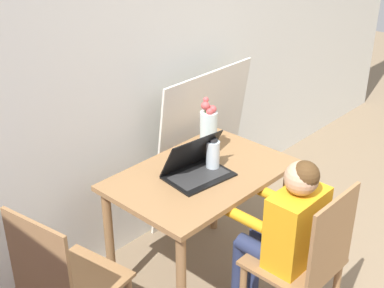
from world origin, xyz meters
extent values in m
cube|color=silver|center=(0.00, 2.23, 1.25)|extent=(6.40, 0.05, 2.50)
cube|color=olive|center=(-0.03, 1.63, 0.71)|extent=(0.98, 0.65, 0.03)
cylinder|color=olive|center=(0.42, 1.36, 0.35)|extent=(0.05, 0.05, 0.70)
cylinder|color=olive|center=(-0.47, 1.91, 0.35)|extent=(0.05, 0.05, 0.70)
cylinder|color=olive|center=(0.42, 1.91, 0.35)|extent=(0.05, 0.05, 0.70)
cube|color=olive|center=(-0.01, 1.03, 0.45)|extent=(0.40, 0.40, 0.02)
cube|color=olive|center=(-0.01, 0.84, 0.68)|extent=(0.38, 0.02, 0.45)
cylinder|color=olive|center=(0.16, 1.20, 0.22)|extent=(0.04, 0.04, 0.44)
cube|color=olive|center=(-0.83, 1.70, 0.45)|extent=(0.46, 0.46, 0.02)
cube|color=olive|center=(-1.02, 1.67, 0.68)|extent=(0.08, 0.38, 0.45)
cylinder|color=olive|center=(-0.69, 1.89, 0.22)|extent=(0.04, 0.04, 0.44)
cube|color=orange|center=(-0.01, 1.03, 0.65)|extent=(0.31, 0.18, 0.39)
sphere|color=tan|center=(-0.01, 1.03, 0.93)|extent=(0.16, 0.16, 0.16)
sphere|color=#4C3319|center=(-0.01, 1.01, 0.95)|extent=(0.14, 0.14, 0.14)
cylinder|color=navy|center=(0.06, 1.17, 0.47)|extent=(0.09, 0.28, 0.09)
cylinder|color=navy|center=(-0.08, 1.17, 0.47)|extent=(0.09, 0.28, 0.09)
cylinder|color=navy|center=(0.06, 1.31, 0.23)|extent=(0.07, 0.07, 0.46)
cylinder|color=navy|center=(-0.08, 1.31, 0.23)|extent=(0.07, 0.07, 0.46)
cylinder|color=orange|center=(0.12, 1.24, 0.67)|extent=(0.06, 0.24, 0.06)
cylinder|color=orange|center=(-0.14, 1.24, 0.67)|extent=(0.06, 0.24, 0.06)
cube|color=black|center=(-0.07, 1.61, 0.73)|extent=(0.37, 0.28, 0.01)
cube|color=#2D2D2D|center=(-0.07, 1.61, 0.74)|extent=(0.32, 0.21, 0.00)
cube|color=black|center=(-0.06, 1.67, 0.84)|extent=(0.35, 0.16, 0.22)
cube|color=black|center=(-0.06, 1.68, 0.84)|extent=(0.32, 0.14, 0.19)
cylinder|color=silver|center=(0.17, 1.75, 0.86)|extent=(0.10, 0.10, 0.26)
cylinder|color=#3D7A38|center=(0.19, 1.76, 0.89)|extent=(0.01, 0.01, 0.22)
sphere|color=#CC4C4C|center=(0.19, 1.76, 1.00)|extent=(0.03, 0.03, 0.03)
cylinder|color=#3D7A38|center=(0.17, 1.78, 0.92)|extent=(0.01, 0.01, 0.27)
sphere|color=#CC4C4C|center=(0.17, 1.78, 1.05)|extent=(0.03, 0.03, 0.03)
cylinder|color=#3D7A38|center=(0.15, 1.76, 0.90)|extent=(0.01, 0.01, 0.25)
sphere|color=#CC4C4C|center=(0.15, 1.76, 1.03)|extent=(0.05, 0.05, 0.05)
cylinder|color=#3D7A38|center=(0.15, 1.74, 0.89)|extent=(0.01, 0.01, 0.22)
sphere|color=#CC4C4C|center=(0.15, 1.74, 1.00)|extent=(0.04, 0.04, 0.04)
cylinder|color=#3D7A38|center=(0.18, 1.74, 0.89)|extent=(0.01, 0.01, 0.23)
sphere|color=#CC4C4C|center=(0.18, 1.74, 1.00)|extent=(0.04, 0.04, 0.04)
cylinder|color=silver|center=(0.05, 1.62, 0.81)|extent=(0.07, 0.07, 0.16)
cylinder|color=#262628|center=(0.05, 1.62, 0.90)|extent=(0.04, 0.04, 0.02)
cube|color=silver|center=(0.48, 2.09, 0.54)|extent=(0.80, 0.17, 1.08)
camera|label=1|loc=(-1.89, -0.04, 2.17)|focal=50.00mm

